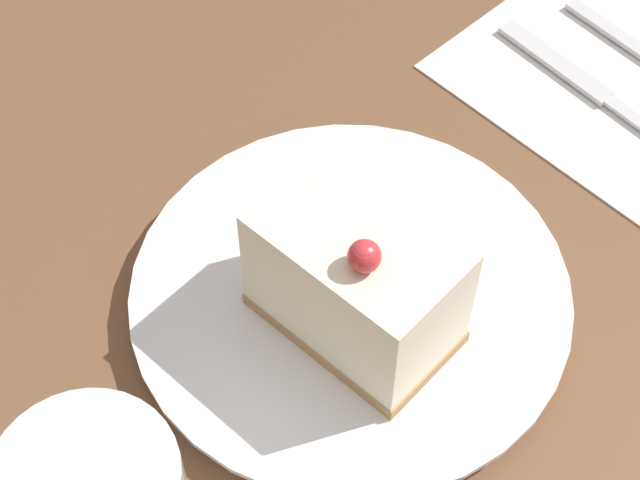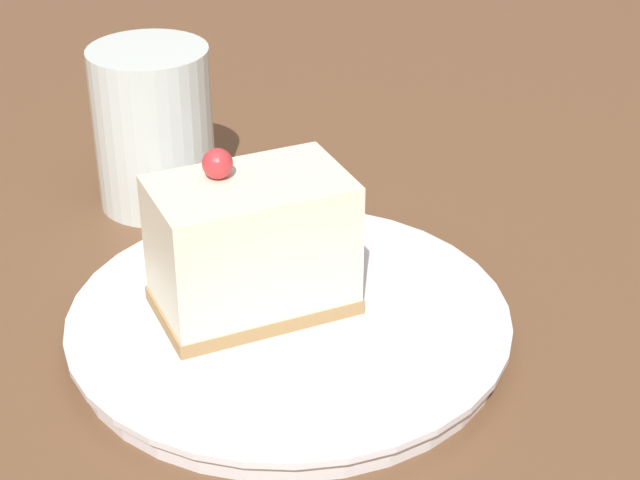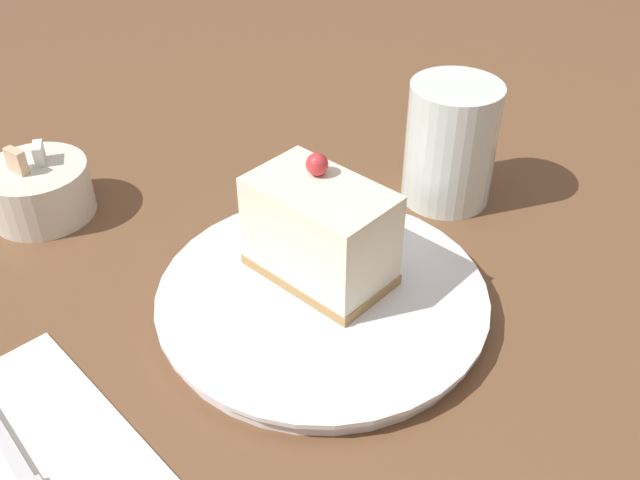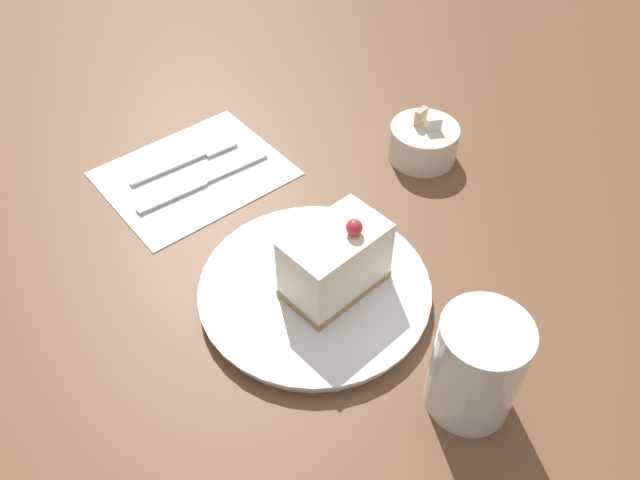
% 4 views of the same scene
% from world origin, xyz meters
% --- Properties ---
extents(ground_plane, '(4.00, 4.00, 0.00)m').
position_xyz_m(ground_plane, '(0.00, 0.00, 0.00)').
color(ground_plane, brown).
extents(plate, '(0.25, 0.25, 0.02)m').
position_xyz_m(plate, '(-0.04, -0.01, 0.01)').
color(plate, white).
rests_on(plate, ground_plane).
extents(cake_slice, '(0.08, 0.12, 0.10)m').
position_xyz_m(cake_slice, '(-0.03, 0.01, 0.06)').
color(cake_slice, '#AD8451').
rests_on(cake_slice, plate).
extents(napkin, '(0.21, 0.25, 0.00)m').
position_xyz_m(napkin, '(-0.30, -0.03, 0.00)').
color(napkin, white).
rests_on(napkin, ground_plane).
extents(fork, '(0.02, 0.16, 0.00)m').
position_xyz_m(fork, '(-0.33, -0.02, 0.01)').
color(fork, silver).
rests_on(fork, napkin).
extents(knife, '(0.02, 0.19, 0.00)m').
position_xyz_m(knife, '(-0.27, -0.04, 0.01)').
color(knife, silver).
rests_on(knife, napkin).
extents(sugar_bowl, '(0.09, 0.09, 0.07)m').
position_xyz_m(sugar_bowl, '(-0.16, 0.25, 0.02)').
color(sugar_bowl, silver).
rests_on(sugar_bowl, ground_plane).
extents(drinking_glass, '(0.08, 0.08, 0.11)m').
position_xyz_m(drinking_glass, '(0.15, 0.05, 0.06)').
color(drinking_glass, silver).
rests_on(drinking_glass, ground_plane).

